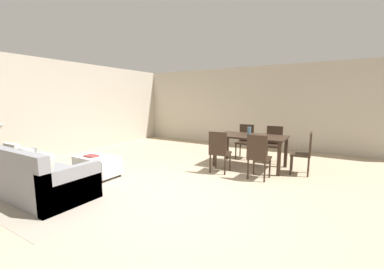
{
  "coord_description": "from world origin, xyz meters",
  "views": [
    {
      "loc": [
        2.35,
        -3.21,
        1.61
      ],
      "look_at": [
        -0.51,
        1.55,
        0.8
      ],
      "focal_mm": 22.67,
      "sensor_mm": 36.0,
      "label": 1
    }
  ],
  "objects_px": {
    "dining_chair_far_right": "(274,142)",
    "dining_chair_head_east": "(305,151)",
    "ottoman_table": "(97,165)",
    "vase_centerpiece": "(249,131)",
    "couch": "(34,178)",
    "dining_chair_far_left": "(245,139)",
    "dining_chair_near_right": "(258,154)",
    "book_on_ottoman": "(91,156)",
    "dining_table": "(250,139)",
    "dining_chair_near_left": "(219,150)"
  },
  "relations": [
    {
      "from": "dining_chair_far_right",
      "to": "dining_chair_head_east",
      "type": "distance_m",
      "value": 1.15
    },
    {
      "from": "dining_chair_near_left",
      "to": "dining_chair_near_right",
      "type": "bearing_deg",
      "value": -0.51
    },
    {
      "from": "dining_table",
      "to": "dining_chair_head_east",
      "type": "relative_size",
      "value": 1.75
    },
    {
      "from": "dining_table",
      "to": "dining_chair_head_east",
      "type": "distance_m",
      "value": 1.2
    },
    {
      "from": "dining_chair_head_east",
      "to": "book_on_ottoman",
      "type": "distance_m",
      "value": 4.53
    },
    {
      "from": "dining_chair_near_left",
      "to": "dining_chair_near_right",
      "type": "xyz_separation_m",
      "value": [
        0.86,
        -0.01,
        0.0
      ]
    },
    {
      "from": "ottoman_table",
      "to": "dining_chair_far_left",
      "type": "relative_size",
      "value": 1.04
    },
    {
      "from": "dining_table",
      "to": "couch",
      "type": "bearing_deg",
      "value": -125.74
    },
    {
      "from": "vase_centerpiece",
      "to": "dining_chair_far_right",
      "type": "bearing_deg",
      "value": 61.77
    },
    {
      "from": "couch",
      "to": "book_on_ottoman",
      "type": "height_order",
      "value": "couch"
    },
    {
      "from": "dining_chair_far_left",
      "to": "dining_chair_head_east",
      "type": "distance_m",
      "value": 1.8
    },
    {
      "from": "dining_chair_far_left",
      "to": "vase_centerpiece",
      "type": "bearing_deg",
      "value": -66.06
    },
    {
      "from": "dining_chair_near_left",
      "to": "dining_chair_head_east",
      "type": "bearing_deg",
      "value": 27.41
    },
    {
      "from": "ottoman_table",
      "to": "dining_chair_near_left",
      "type": "bearing_deg",
      "value": 36.39
    },
    {
      "from": "dining_chair_near_left",
      "to": "dining_chair_far_right",
      "type": "bearing_deg",
      "value": 64.18
    },
    {
      "from": "ottoman_table",
      "to": "book_on_ottoman",
      "type": "bearing_deg",
      "value": -154.43
    },
    {
      "from": "dining_chair_near_left",
      "to": "dining_table",
      "type": "bearing_deg",
      "value": 63.08
    },
    {
      "from": "couch",
      "to": "vase_centerpiece",
      "type": "relative_size",
      "value": 10.82
    },
    {
      "from": "book_on_ottoman",
      "to": "ottoman_table",
      "type": "bearing_deg",
      "value": 25.57
    },
    {
      "from": "ottoman_table",
      "to": "dining_chair_near_right",
      "type": "relative_size",
      "value": 1.04
    },
    {
      "from": "dining_chair_near_right",
      "to": "book_on_ottoman",
      "type": "relative_size",
      "value": 3.54
    },
    {
      "from": "dining_table",
      "to": "dining_chair_near_right",
      "type": "distance_m",
      "value": 0.96
    },
    {
      "from": "couch",
      "to": "dining_table",
      "type": "relative_size",
      "value": 1.31
    },
    {
      "from": "dining_chair_near_left",
      "to": "dining_chair_far_right",
      "type": "relative_size",
      "value": 1.0
    },
    {
      "from": "dining_chair_head_east",
      "to": "couch",
      "type": "bearing_deg",
      "value": -136.47
    },
    {
      "from": "ottoman_table",
      "to": "dining_chair_far_left",
      "type": "distance_m",
      "value": 3.85
    },
    {
      "from": "couch",
      "to": "dining_table",
      "type": "bearing_deg",
      "value": 54.26
    },
    {
      "from": "ottoman_table",
      "to": "vase_centerpiece",
      "type": "height_order",
      "value": "vase_centerpiece"
    },
    {
      "from": "ottoman_table",
      "to": "dining_table",
      "type": "xyz_separation_m",
      "value": [
        2.51,
        2.38,
        0.43
      ]
    },
    {
      "from": "dining_chair_head_east",
      "to": "vase_centerpiece",
      "type": "distance_m",
      "value": 1.29
    },
    {
      "from": "dining_table",
      "to": "dining_chair_near_left",
      "type": "xyz_separation_m",
      "value": [
        -0.43,
        -0.84,
        -0.15
      ]
    },
    {
      "from": "dining_chair_far_left",
      "to": "book_on_ottoman",
      "type": "height_order",
      "value": "dining_chair_far_left"
    },
    {
      "from": "vase_centerpiece",
      "to": "dining_chair_near_right",
      "type": "bearing_deg",
      "value": -61.37
    },
    {
      "from": "dining_chair_far_left",
      "to": "vase_centerpiece",
      "type": "distance_m",
      "value": 0.94
    },
    {
      "from": "dining_chair_far_right",
      "to": "book_on_ottoman",
      "type": "height_order",
      "value": "dining_chair_far_right"
    },
    {
      "from": "dining_chair_far_right",
      "to": "dining_chair_near_right",
      "type": "bearing_deg",
      "value": -87.73
    },
    {
      "from": "couch",
      "to": "dining_table",
      "type": "distance_m",
      "value": 4.44
    },
    {
      "from": "dining_chair_near_right",
      "to": "dining_chair_far_right",
      "type": "distance_m",
      "value": 1.65
    },
    {
      "from": "couch",
      "to": "book_on_ottoman",
      "type": "bearing_deg",
      "value": 91.95
    },
    {
      "from": "couch",
      "to": "ottoman_table",
      "type": "distance_m",
      "value": 1.21
    },
    {
      "from": "couch",
      "to": "vase_centerpiece",
      "type": "distance_m",
      "value": 4.45
    },
    {
      "from": "dining_table",
      "to": "dining_chair_far_right",
      "type": "relative_size",
      "value": 1.75
    },
    {
      "from": "couch",
      "to": "book_on_ottoman",
      "type": "relative_size",
      "value": 8.13
    },
    {
      "from": "dining_table",
      "to": "book_on_ottoman",
      "type": "relative_size",
      "value": 6.2
    },
    {
      "from": "dining_chair_near_right",
      "to": "dining_table",
      "type": "bearing_deg",
      "value": 116.91
    },
    {
      "from": "dining_chair_far_right",
      "to": "vase_centerpiece",
      "type": "bearing_deg",
      "value": -118.23
    },
    {
      "from": "dining_chair_head_east",
      "to": "vase_centerpiece",
      "type": "relative_size",
      "value": 4.71
    },
    {
      "from": "dining_table",
      "to": "vase_centerpiece",
      "type": "bearing_deg",
      "value": 149.99
    },
    {
      "from": "couch",
      "to": "dining_chair_far_left",
      "type": "xyz_separation_m",
      "value": [
        2.18,
        4.42,
        0.23
      ]
    },
    {
      "from": "dining_chair_head_east",
      "to": "vase_centerpiece",
      "type": "bearing_deg",
      "value": 178.71
    }
  ]
}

